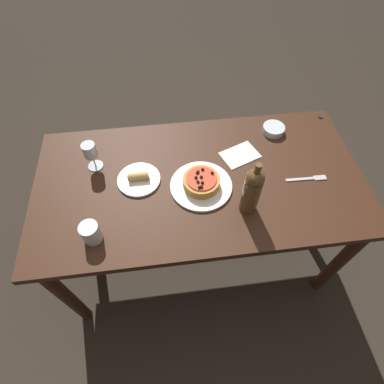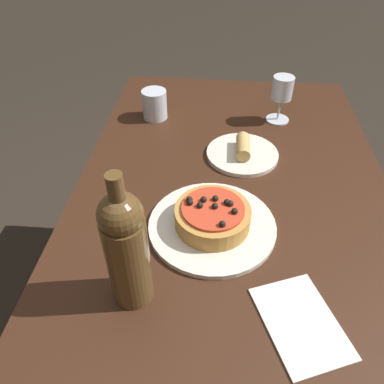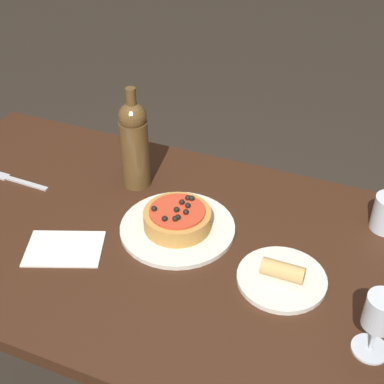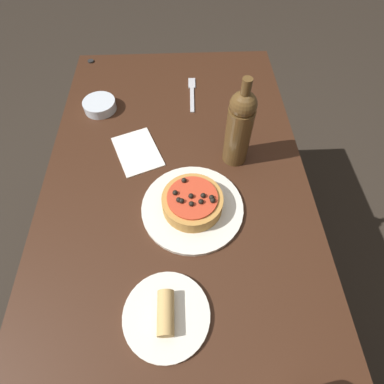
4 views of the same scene
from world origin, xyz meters
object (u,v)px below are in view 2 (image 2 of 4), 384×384
dinner_plate (212,225)px  wine_bottle (126,248)px  water_cup (155,104)px  dining_table (230,256)px  side_plate (242,152)px  pizza (213,215)px  wine_glass (282,91)px

dinner_plate → wine_bottle: size_ratio=0.99×
dinner_plate → water_cup: (-0.47, -0.20, 0.04)m
dining_table → side_plate: size_ratio=7.74×
pizza → wine_bottle: wine_bottle is taller
dining_table → pizza: bearing=-91.4°
dinner_plate → pizza: bearing=-145.1°
side_plate → dinner_plate: bearing=-14.2°
wine_glass → water_cup: (0.01, -0.39, -0.05)m
water_cup → side_plate: water_cup is taller
dining_table → pizza: size_ratio=9.27×
dinner_plate → dining_table: bearing=88.7°
dining_table → wine_bottle: wine_bottle is taller
wine_glass → water_cup: wine_glass is taller
pizza → water_cup: (-0.47, -0.20, 0.01)m
pizza → wine_glass: 0.52m
dining_table → dinner_plate: size_ratio=5.42×
pizza → side_plate: (-0.28, 0.07, -0.02)m
water_cup → side_plate: 0.33m
wine_bottle → dinner_plate: bearing=142.8°
pizza → wine_bottle: bearing=-37.1°
dinner_plate → wine_glass: 0.52m
wine_bottle → side_plate: wine_bottle is taller
wine_glass → pizza: bearing=-20.9°
wine_glass → side_plate: size_ratio=0.73×
water_cup → dinner_plate: bearing=23.4°
dining_table → water_cup: size_ratio=16.92×
dining_table → wine_bottle: (0.18, -0.18, 0.22)m
pizza → wine_bottle: (0.18, -0.14, 0.09)m
dining_table → wine_bottle: size_ratio=5.37×
pizza → water_cup: bearing=-156.6°
pizza → side_plate: pizza is taller
pizza → water_cup: 0.51m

